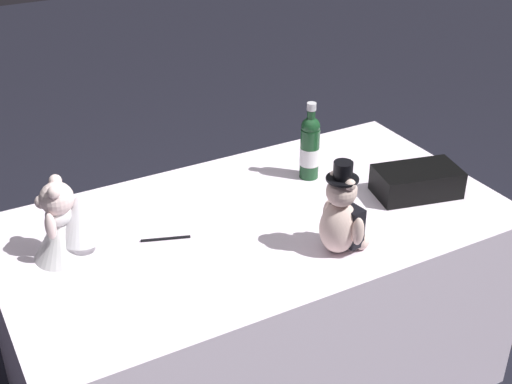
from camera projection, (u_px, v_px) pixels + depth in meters
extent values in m
plane|color=black|center=(256.00, 382.00, 2.57)|extent=(12.00, 12.00, 0.00)
cube|color=white|center=(256.00, 306.00, 2.39)|extent=(1.62, 0.88, 0.71)
ellipsoid|color=beige|center=(339.00, 227.00, 2.02)|extent=(0.12, 0.11, 0.16)
cube|color=black|center=(347.00, 224.00, 2.03)|extent=(0.06, 0.11, 0.12)
sphere|color=beige|center=(341.00, 192.00, 1.96)|extent=(0.09, 0.09, 0.09)
sphere|color=beige|center=(351.00, 189.00, 1.98)|extent=(0.04, 0.04, 0.04)
sphere|color=beige|center=(350.00, 185.00, 1.92)|extent=(0.03, 0.03, 0.03)
sphere|color=beige|center=(335.00, 176.00, 1.96)|extent=(0.03, 0.03, 0.03)
ellipsoid|color=beige|center=(358.00, 231.00, 1.98)|extent=(0.04, 0.04, 0.09)
ellipsoid|color=beige|center=(329.00, 213.00, 2.06)|extent=(0.04, 0.04, 0.09)
sphere|color=beige|center=(361.00, 241.00, 2.06)|extent=(0.05, 0.05, 0.05)
sphere|color=beige|center=(346.00, 232.00, 2.10)|extent=(0.05, 0.05, 0.05)
cylinder|color=black|center=(342.00, 179.00, 1.94)|extent=(0.09, 0.09, 0.01)
cylinder|color=black|center=(343.00, 170.00, 1.92)|extent=(0.06, 0.06, 0.05)
cone|color=white|center=(62.00, 233.00, 2.00)|extent=(0.18, 0.18, 0.15)
ellipsoid|color=white|center=(59.00, 215.00, 1.97)|extent=(0.08, 0.07, 0.07)
sphere|color=silver|center=(57.00, 199.00, 1.94)|extent=(0.10, 0.10, 0.10)
sphere|color=silver|center=(42.00, 202.00, 1.94)|extent=(0.04, 0.04, 0.04)
sphere|color=silver|center=(55.00, 181.00, 1.95)|extent=(0.04, 0.04, 0.04)
sphere|color=silver|center=(54.00, 192.00, 1.90)|extent=(0.04, 0.04, 0.04)
ellipsoid|color=silver|center=(52.00, 208.00, 2.01)|extent=(0.03, 0.03, 0.08)
ellipsoid|color=silver|center=(51.00, 226.00, 1.93)|extent=(0.03, 0.03, 0.08)
cone|color=white|center=(79.00, 216.00, 1.99)|extent=(0.18, 0.17, 0.16)
cylinder|color=#194323|center=(310.00, 154.00, 2.42)|extent=(0.07, 0.07, 0.18)
sphere|color=#194323|center=(311.00, 126.00, 2.36)|extent=(0.07, 0.07, 0.07)
cylinder|color=#194323|center=(311.00, 114.00, 2.34)|extent=(0.03, 0.03, 0.07)
cylinder|color=silver|center=(312.00, 107.00, 2.33)|extent=(0.03, 0.03, 0.03)
cylinder|color=white|center=(309.00, 156.00, 2.42)|extent=(0.07, 0.07, 0.06)
cylinder|color=black|center=(166.00, 239.00, 2.11)|extent=(0.15, 0.06, 0.01)
cone|color=silver|center=(141.00, 241.00, 2.10)|extent=(0.01, 0.01, 0.01)
cube|color=black|center=(417.00, 182.00, 2.33)|extent=(0.31, 0.22, 0.09)
cube|color=#B7B7BF|center=(436.00, 190.00, 2.28)|extent=(0.03, 0.02, 0.02)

